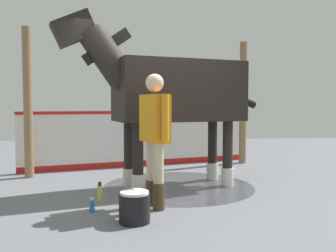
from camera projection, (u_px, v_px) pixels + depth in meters
The scene contains 10 objects.
ground_plane at pixel (164, 192), 5.48m from camera, with size 16.00×16.00×0.02m, color slate.
wet_patch at pixel (178, 186), 5.80m from camera, with size 2.41×2.41×0.00m, color #42444C.
barrier_wall at pixel (141, 140), 7.70m from camera, with size 1.43×4.79×1.18m.
roof_post_near at pixel (28, 103), 6.43m from camera, with size 0.16×0.16×2.69m, color olive.
roof_post_far at pixel (243, 103), 8.03m from camera, with size 0.16×0.16×2.69m, color olive.
horse at pixel (171, 93), 5.67m from camera, with size 1.44×3.29×2.66m.
handler at pixel (155, 131), 4.55m from camera, with size 0.64×0.39×1.70m.
wash_bucket at pixel (134, 207), 4.02m from camera, with size 0.35×0.35×0.35m.
bottle_shampoo at pixel (100, 192), 4.89m from camera, with size 0.07×0.07×0.27m.
bottle_spray at pixel (92, 205), 4.41m from camera, with size 0.06×0.06×0.18m.
Camera 1 is at (-5.39, 0.44, 1.32)m, focal length 38.60 mm.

